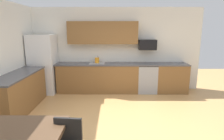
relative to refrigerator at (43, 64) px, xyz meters
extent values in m
plane|color=tan|center=(2.18, -2.22, -0.92)|extent=(12.00, 12.00, 0.00)
cube|color=white|center=(2.18, 0.43, 0.43)|extent=(5.80, 0.10, 2.70)
cube|color=brown|center=(1.71, 0.08, -0.47)|extent=(2.57, 0.60, 0.90)
cube|color=brown|center=(4.09, 0.08, -0.47)|extent=(0.98, 0.60, 0.90)
cube|color=brown|center=(-0.12, -1.42, -0.47)|extent=(0.60, 2.00, 0.90)
cube|color=#4C4C51|center=(2.18, 0.08, 0.00)|extent=(4.80, 0.64, 0.04)
cube|color=#4C4C51|center=(-0.12, -1.42, 0.00)|extent=(0.64, 2.00, 0.04)
cube|color=brown|center=(1.88, 0.21, 0.98)|extent=(2.20, 0.34, 0.70)
cube|color=white|center=(0.00, 0.00, 0.00)|extent=(0.76, 0.70, 1.85)
cube|color=#999BA0|center=(3.30, 0.08, -0.48)|extent=(0.60, 0.60, 0.88)
cube|color=black|center=(3.30, 0.08, -0.03)|extent=(0.60, 0.60, 0.03)
cube|color=black|center=(3.30, 0.18, 0.60)|extent=(0.54, 0.36, 0.32)
cube|color=#A5A8AD|center=(1.69, 0.08, -0.04)|extent=(0.48, 0.40, 0.14)
cylinder|color=#B2B5BA|center=(1.69, 0.26, 0.12)|extent=(0.02, 0.02, 0.24)
cube|color=brown|center=(0.88, -3.75, -0.19)|extent=(1.40, 0.90, 0.06)
cube|color=black|center=(1.61, -3.56, -0.27)|extent=(0.38, 0.08, 0.40)
cylinder|color=orange|center=(1.69, 0.13, 0.10)|extent=(0.14, 0.14, 0.20)
camera|label=1|loc=(2.21, -5.84, 1.06)|focal=30.15mm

